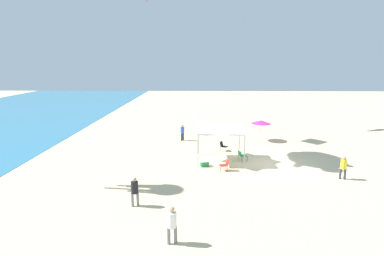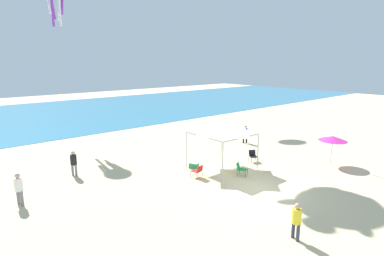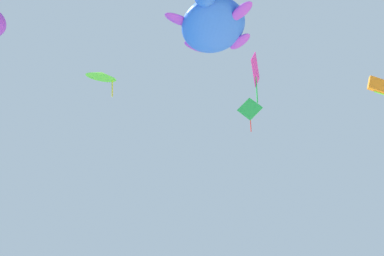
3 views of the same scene
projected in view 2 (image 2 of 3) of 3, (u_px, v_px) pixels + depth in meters
name	position (u px, v px, depth m)	size (l,w,h in m)	color
ground	(260.00, 191.00, 17.12)	(120.00, 120.00, 0.10)	beige
ocean_strip	(62.00, 114.00, 42.08)	(120.00, 29.26, 0.02)	teal
canopy_tent	(222.00, 130.00, 20.12)	(3.41, 3.50, 2.94)	#B7B7BC
beach_umbrella	(333.00, 138.00, 21.12)	(1.91, 1.91, 2.05)	silver
folding_chair_near_cooler	(253.00, 155.00, 21.97)	(0.75, 0.80, 0.82)	black
folding_chair_right_of_tent	(241.00, 168.00, 19.29)	(0.73, 0.78, 0.82)	black
folding_chair_left_of_tent	(198.00, 170.00, 18.93)	(0.63, 0.70, 0.82)	black
cooler_box	(194.00, 165.00, 20.65)	(0.63, 0.73, 0.40)	#1E8C4C
person_by_tent	(74.00, 161.00, 19.11)	(0.39, 0.41, 1.63)	slate
person_beachcomber	(19.00, 187.00, 15.17)	(0.40, 0.43, 1.69)	slate
person_near_umbrella	(245.00, 133.00, 26.92)	(0.39, 0.38, 1.59)	black
person_far_stroller	(297.00, 218.00, 12.22)	(0.38, 0.41, 1.58)	#33384C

